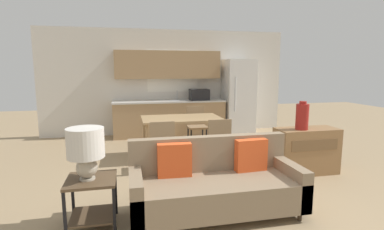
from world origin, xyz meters
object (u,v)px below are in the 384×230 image
credenza (306,151)px  couch (214,184)px  table_lamp (86,148)px  dining_chair_near_right (218,140)px  refrigerator (238,97)px  dining_chair_far_right (196,124)px  dining_chair_near_left (162,143)px  vase (302,116)px  dining_table (181,121)px  side_table (92,194)px

credenza → couch: bearing=-151.9°
table_lamp → dining_chair_near_right: table_lamp is taller
refrigerator → dining_chair_near_right: refrigerator is taller
refrigerator → dining_chair_near_right: 3.05m
dining_chair_far_right → dining_chair_near_left: bearing=-121.1°
vase → dining_chair_near_left: size_ratio=0.52×
dining_table → credenza: 2.31m
table_lamp → dining_chair_far_right: table_lamp is taller
couch → side_table: 1.39m
dining_table → dining_chair_far_right: size_ratio=1.75×
couch → dining_chair_far_right: couch is taller
credenza → dining_chair_far_right: (-1.34, 2.16, 0.11)m
dining_table → couch: bearing=-91.0°
table_lamp → vase: bearing=17.4°
dining_table → couch: size_ratio=0.76×
side_table → credenza: 3.41m
dining_table → vase: bearing=-40.2°
couch → side_table: (-1.39, -0.03, 0.02)m
couch → credenza: size_ratio=1.97×
side_table → dining_chair_far_right: size_ratio=0.63×
credenza → side_table: bearing=-162.5°
refrigerator → dining_chair_near_left: size_ratio=2.23×
side_table → dining_chair_near_right: (1.91, 1.60, 0.12)m
vase → couch: bearing=-151.2°
refrigerator → credenza: 3.29m
couch → dining_chair_near_right: size_ratio=2.29×
dining_table → couch: (-0.04, -2.37, -0.36)m
table_lamp → credenza: table_lamp is taller
dining_table → side_table: (-1.43, -2.40, -0.34)m
side_table → dining_chair_far_right: dining_chair_far_right is taller
table_lamp → refrigerator: bearing=51.9°
refrigerator → side_table: (-3.31, -4.26, -0.60)m
table_lamp → side_table: bearing=20.1°
credenza → dining_chair_far_right: 2.54m
refrigerator → dining_chair_far_right: 1.83m
side_table → dining_chair_near_right: bearing=39.9°
refrigerator → side_table: bearing=-127.9°
dining_table → credenza: size_ratio=1.51×
dining_chair_near_right → dining_chair_near_left: same height
table_lamp → dining_chair_near_right: (1.95, 1.61, -0.40)m
dining_table → table_lamp: size_ratio=2.73×
side_table → dining_chair_near_left: bearing=59.5°
refrigerator → table_lamp: bearing=-128.1°
dining_table → dining_chair_far_right: (0.49, 0.78, -0.22)m
dining_chair_near_right → dining_chair_far_right: bearing=-89.6°
side_table → vase: 3.31m
vase → dining_chair_near_right: vase is taller
couch → table_lamp: table_lamp is taller
dining_chair_near_left → credenza: bearing=165.2°
dining_chair_near_left → couch: bearing=104.9°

